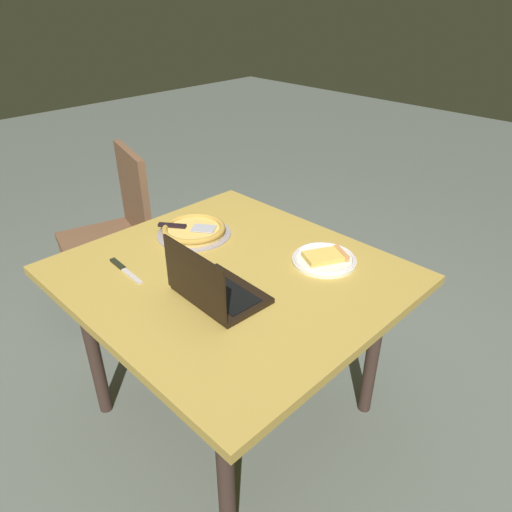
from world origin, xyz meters
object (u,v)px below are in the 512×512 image
object	(u,v)px
pizza_plate	(325,259)
chair_near	(117,226)
laptop	(213,288)
table_knife	(123,268)
pizza_tray	(194,230)
dining_table	(231,288)

from	to	relation	value
pizza_plate	chair_near	size ratio (longest dim) A/B	0.27
laptop	table_knife	world-z (taller)	laptop
laptop	pizza_tray	size ratio (longest dim) A/B	1.01
pizza_plate	dining_table	bearing A→B (deg)	55.66
pizza_plate	table_knife	distance (m)	0.76
pizza_plate	pizza_tray	bearing A→B (deg)	21.62
pizza_tray	chair_near	distance (m)	0.73
dining_table	chair_near	world-z (taller)	chair_near
dining_table	pizza_plate	bearing A→B (deg)	-124.34
pizza_tray	chair_near	xyz separation A→B (m)	(0.69, -0.01, -0.23)
laptop	table_knife	bearing A→B (deg)	16.11
dining_table	pizza_tray	size ratio (longest dim) A/B	3.71
pizza_plate	table_knife	size ratio (longest dim) A/B	1.13
chair_near	pizza_tray	bearing A→B (deg)	179.03
pizza_tray	chair_near	world-z (taller)	chair_near
pizza_tray	pizza_plate	bearing A→B (deg)	-158.38
chair_near	table_knife	bearing A→B (deg)	152.77
laptop	table_knife	distance (m)	0.40
pizza_plate	pizza_tray	size ratio (longest dim) A/B	0.79
laptop	pizza_tray	distance (m)	0.49
dining_table	pizza_plate	distance (m)	0.37
dining_table	pizza_plate	world-z (taller)	pizza_plate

